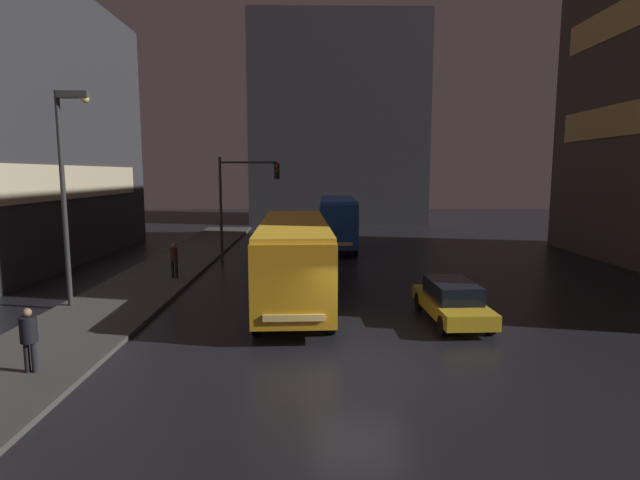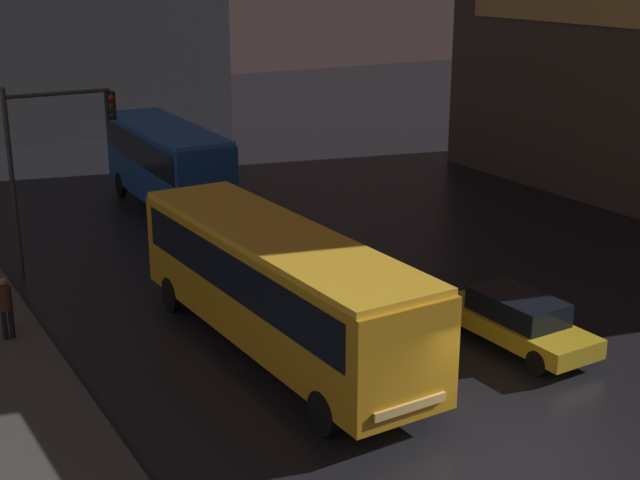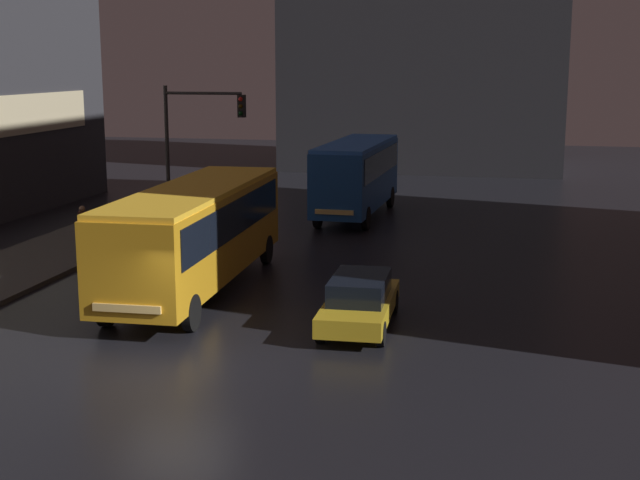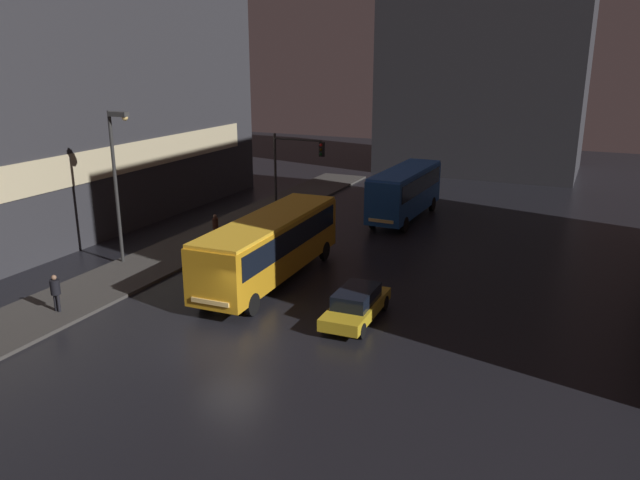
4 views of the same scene
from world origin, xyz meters
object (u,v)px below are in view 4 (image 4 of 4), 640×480
Objects in this scene: bus_far at (405,189)px; traffic_light_main at (292,165)px; bus_near at (270,242)px; street_lamp_sidewalk at (117,165)px; car_taxi at (356,304)px; pedestrian_mid at (215,226)px; pedestrian_near at (55,290)px.

traffic_light_main reaches higher than bus_far.
street_lamp_sidewalk is (-8.27, -1.04, 3.38)m from bus_near.
bus_far is 1.15× the size of street_lamp_sidewalk.
bus_near is at bearing 81.77° from bus_far.
traffic_light_main is (-5.80, -5.39, 2.01)m from bus_far.
bus_near is 1.84× the size of traffic_light_main.
bus_near is 9.81m from traffic_light_main.
car_taxi is 13.41m from pedestrian_mid.
bus_near is 6.62× the size of pedestrian_mid.
car_taxi is at bearing 101.94° from bus_far.
pedestrian_mid is at bearing 52.41° from bus_far.
bus_near is 1.41× the size of street_lamp_sidewalk.
pedestrian_mid is (-11.54, 6.81, 0.41)m from car_taxi.
traffic_light_main is (-8.93, 11.74, 3.41)m from car_taxi.
street_lamp_sidewalk is (-10.75, -15.42, 3.27)m from bus_far.
car_taxi is at bearing -139.77° from pedestrian_near.
pedestrian_near is at bearing 47.79° from bus_near.
pedestrian_near is 11.59m from pedestrian_mid.
pedestrian_mid is 0.28× the size of traffic_light_main.
bus_far is at bearing -101.63° from bus_near.
car_taxi is at bearing -52.73° from traffic_light_main.
pedestrian_mid reaches higher than pedestrian_near.
car_taxi is at bearing -7.04° from street_lamp_sidewalk.
street_lamp_sidewalk reaches higher than car_taxi.
bus_near is at bearing -92.95° from pedestrian_mid.
pedestrian_near is (-12.02, -4.77, 0.42)m from car_taxi.
bus_near is 7.23m from pedestrian_mid.
pedestrian_near is 0.98× the size of pedestrian_mid.
traffic_light_main is at bearing 3.59° from pedestrian_mid.
bus_near reaches higher than pedestrian_near.
traffic_light_main is at bearing -71.57° from bus_near.
pedestrian_near is at bearing 69.50° from bus_far.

